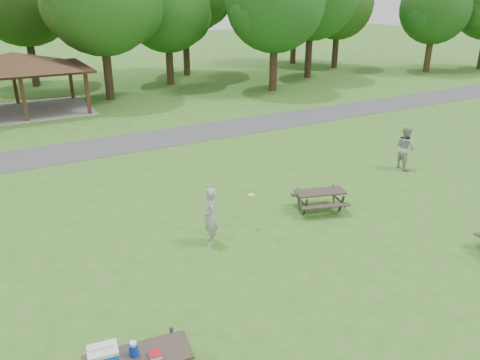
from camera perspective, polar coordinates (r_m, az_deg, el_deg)
name	(u,v)px	position (r m, az deg, el deg)	size (l,w,h in m)	color
ground	(280,279)	(13.01, 4.86, -11.97)	(160.00, 160.00, 0.00)	#33661D
asphalt_path	(128,143)	(24.76, -13.47, 4.39)	(120.00, 3.20, 0.02)	#3F4042
pavilion	(14,64)	(33.19, -25.84, 12.65)	(8.60, 7.01, 3.76)	#362113
tree_row_f	(168,10)	(40.03, -8.81, 19.77)	(7.35, 7.00, 9.55)	#312215
tree_row_g	(276,5)	(36.95, 4.38, 20.53)	(7.77, 7.40, 10.25)	#301F15
tree_row_i	(339,6)	(49.77, 11.98, 20.04)	(7.14, 6.80, 9.52)	black
tree_row_j	(435,11)	(49.51, 22.68, 18.49)	(6.72, 6.40, 8.96)	#312215
picnic_table_middle	(320,196)	(16.73, 9.74, -1.91)	(2.07, 1.85, 0.76)	#2D2520
frisbee_in_flight	(251,195)	(15.06, 1.37, -1.83)	(0.29, 0.29, 0.02)	yellow
frisbee_thrower	(210,217)	(14.25, -3.69, -4.46)	(0.66, 0.44, 1.82)	#9B9B9D
frisbee_catcher	(405,148)	(21.58, 19.47, 3.75)	(0.92, 0.72, 1.90)	#A4A4A6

